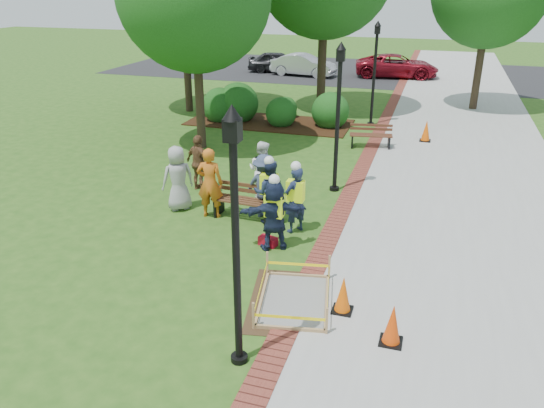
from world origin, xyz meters
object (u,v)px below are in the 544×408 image
(hivis_worker_a, at_px, (274,212))
(bench_near, at_px, (244,208))
(hivis_worker_b, at_px, (295,197))
(hivis_worker_c, at_px, (269,190))
(cone_front, at_px, (392,325))
(wet_concrete_pad, at_px, (294,291))
(lamp_near, at_px, (235,224))

(hivis_worker_a, bearing_deg, bench_near, 132.59)
(bench_near, xyz_separation_m, hivis_worker_a, (1.26, -1.37, 0.63))
(hivis_worker_b, height_order, hivis_worker_c, hivis_worker_b)
(cone_front, distance_m, hivis_worker_a, 4.08)
(wet_concrete_pad, height_order, bench_near, bench_near)
(hivis_worker_a, height_order, hivis_worker_b, hivis_worker_b)
(hivis_worker_b, bearing_deg, bench_near, 166.50)
(wet_concrete_pad, relative_size, hivis_worker_b, 1.41)
(hivis_worker_b, bearing_deg, hivis_worker_a, -102.52)
(wet_concrete_pad, relative_size, hivis_worker_a, 1.41)
(wet_concrete_pad, distance_m, hivis_worker_c, 3.77)
(bench_near, xyz_separation_m, hivis_worker_b, (1.48, -0.36, 0.63))
(lamp_near, xyz_separation_m, hivis_worker_a, (-0.62, 3.96, -1.57))
(hivis_worker_a, bearing_deg, lamp_near, -81.08)
(lamp_near, bearing_deg, hivis_worker_a, 98.92)
(bench_near, height_order, hivis_worker_c, hivis_worker_c)
(wet_concrete_pad, distance_m, lamp_near, 2.99)
(lamp_near, distance_m, hivis_worker_a, 4.30)
(cone_front, bearing_deg, hivis_worker_b, 125.92)
(bench_near, relative_size, hivis_worker_a, 0.91)
(hivis_worker_c, bearing_deg, bench_near, 176.98)
(hivis_worker_b, bearing_deg, lamp_near, -85.44)
(wet_concrete_pad, distance_m, hivis_worker_a, 2.37)
(bench_near, distance_m, hivis_worker_c, 0.94)
(wet_concrete_pad, xyz_separation_m, hivis_worker_c, (-1.58, 3.36, 0.66))
(cone_front, xyz_separation_m, hivis_worker_a, (-2.95, 2.76, 0.54))
(lamp_near, bearing_deg, hivis_worker_c, 102.43)
(bench_near, height_order, cone_front, bench_near)
(cone_front, bearing_deg, wet_concrete_pad, 159.21)
(wet_concrete_pad, relative_size, bench_near, 1.54)
(wet_concrete_pad, bearing_deg, hivis_worker_a, 116.96)
(wet_concrete_pad, height_order, hivis_worker_c, hivis_worker_c)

